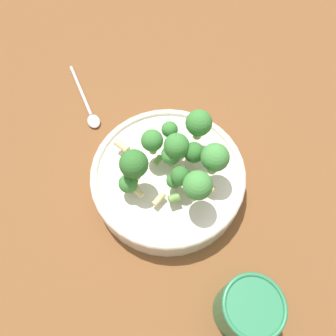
{
  "coord_description": "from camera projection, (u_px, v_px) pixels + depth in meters",
  "views": [
    {
      "loc": [
        -0.22,
        0.14,
        0.57
      ],
      "look_at": [
        0.0,
        0.0,
        0.06
      ],
      "focal_mm": 35.0,
      "sensor_mm": 36.0,
      "label": 1
    }
  ],
  "objects": [
    {
      "name": "pasta_salad",
      "position": [
        178.0,
        157.0,
        0.54
      ],
      "size": [
        0.19,
        0.19,
        0.09
      ],
      "color": "#8CB766",
      "rests_on": "bowl"
    },
    {
      "name": "ground_plane",
      "position": [
        168.0,
        183.0,
        0.63
      ],
      "size": [
        3.0,
        3.0,
        0.0
      ],
      "primitive_type": "plane",
      "color": "brown"
    },
    {
      "name": "bowl",
      "position": [
        168.0,
        177.0,
        0.6
      ],
      "size": [
        0.28,
        0.28,
        0.05
      ],
      "color": "silver",
      "rests_on": "ground_plane"
    },
    {
      "name": "spoon",
      "position": [
        88.0,
        107.0,
        0.71
      ],
      "size": [
        0.19,
        0.04,
        0.01
      ],
      "rotation": [
        0.0,
        0.0,
        9.28
      ],
      "color": "silver",
      "rests_on": "ground_plane"
    },
    {
      "name": "cup",
      "position": [
        247.0,
        309.0,
        0.48
      ],
      "size": [
        0.09,
        0.09,
        0.1
      ],
      "color": "#2D7F51",
      "rests_on": "ground_plane"
    }
  ]
}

